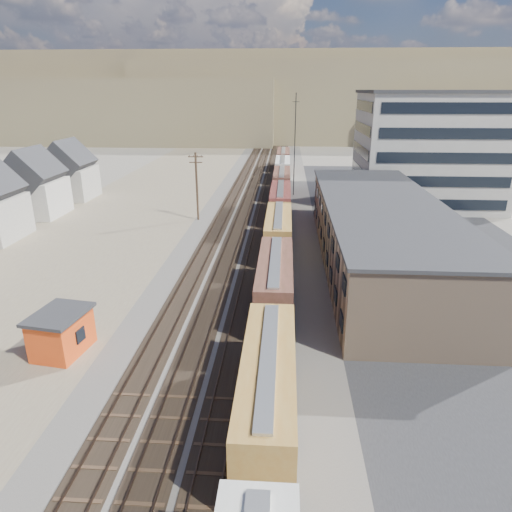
# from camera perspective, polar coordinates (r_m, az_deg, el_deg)

# --- Properties ---
(ground) EXTENTS (300.00, 300.00, 0.00)m
(ground) POSITION_cam_1_polar(r_m,az_deg,el_deg) (30.43, -5.89, -17.46)
(ground) COLOR #6B6356
(ground) RESTS_ON ground
(ballast_bed) EXTENTS (18.00, 200.00, 0.06)m
(ballast_bed) POSITION_cam_1_polar(r_m,az_deg,el_deg) (76.15, 0.23, 6.06)
(ballast_bed) COLOR #4C4742
(ballast_bed) RESTS_ON ground
(dirt_yard) EXTENTS (24.00, 180.00, 0.03)m
(dirt_yard) POSITION_cam_1_polar(r_m,az_deg,el_deg) (70.75, -16.73, 4.09)
(dirt_yard) COLOR #70604D
(dirt_yard) RESTS_ON ground
(asphalt_lot) EXTENTS (26.00, 120.00, 0.04)m
(asphalt_lot) POSITION_cam_1_polar(r_m,az_deg,el_deg) (64.00, 19.42, 2.14)
(asphalt_lot) COLOR #232326
(asphalt_lot) RESTS_ON ground
(rail_tracks) EXTENTS (11.40, 200.00, 0.24)m
(rail_tracks) POSITION_cam_1_polar(r_m,az_deg,el_deg) (76.16, -0.19, 6.13)
(rail_tracks) COLOR black
(rail_tracks) RESTS_ON ground
(freight_train) EXTENTS (3.00, 119.74, 4.46)m
(freight_train) POSITION_cam_1_polar(r_m,az_deg,el_deg) (61.76, 2.96, 5.34)
(freight_train) COLOR black
(freight_train) RESTS_ON ground
(warehouse) EXTENTS (12.40, 40.40, 7.25)m
(warehouse) POSITION_cam_1_polar(r_m,az_deg,el_deg) (52.00, 15.19, 2.80)
(warehouse) COLOR #A08164
(warehouse) RESTS_ON ground
(office_tower) EXTENTS (22.60, 18.60, 18.45)m
(office_tower) POSITION_cam_1_polar(r_m,az_deg,el_deg) (82.61, 20.70, 12.43)
(office_tower) COLOR #9E998E
(office_tower) RESTS_ON ground
(utility_pole_north) EXTENTS (2.20, 0.32, 10.00)m
(utility_pole_north) POSITION_cam_1_polar(r_m,az_deg,el_deg) (68.30, -7.41, 8.79)
(utility_pole_north) COLOR #382619
(utility_pole_north) RESTS_ON ground
(radio_mast) EXTENTS (1.20, 0.16, 18.00)m
(radio_mast) POSITION_cam_1_polar(r_m,az_deg,el_deg) (84.27, 4.86, 13.64)
(radio_mast) COLOR black
(radio_mast) RESTS_ON ground
(hills_north) EXTENTS (265.00, 80.00, 32.00)m
(hills_north) POSITION_cam_1_polar(r_m,az_deg,el_deg) (191.75, 2.59, 18.76)
(hills_north) COLOR brown
(hills_north) RESTS_ON ground
(maintenance_shed) EXTENTS (4.09, 4.93, 3.27)m
(maintenance_shed) POSITION_cam_1_polar(r_m,az_deg,el_deg) (36.96, -23.15, -8.75)
(maintenance_shed) COLOR #EC4A16
(maintenance_shed) RESTS_ON ground
(parked_car_blue) EXTENTS (5.19, 6.72, 1.70)m
(parked_car_blue) POSITION_cam_1_polar(r_m,az_deg,el_deg) (79.28, 21.13, 5.88)
(parked_car_blue) COLOR navy
(parked_car_blue) RESTS_ON ground
(parked_car_far) EXTENTS (2.31, 4.48, 1.46)m
(parked_car_far) POSITION_cam_1_polar(r_m,az_deg,el_deg) (89.67, 20.11, 7.45)
(parked_car_far) COLOR silver
(parked_car_far) RESTS_ON ground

